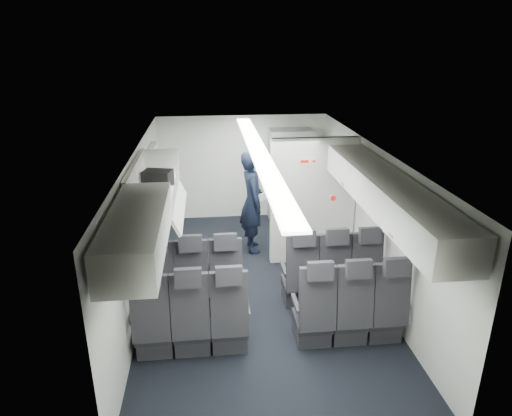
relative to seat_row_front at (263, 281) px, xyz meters
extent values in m
cube|color=black|center=(0.00, 0.53, -0.41)|extent=(3.40, 6.00, 0.01)
cube|color=silver|center=(0.00, 0.53, 1.75)|extent=(3.40, 6.00, 0.01)
cube|color=silver|center=(0.00, 3.53, 0.67)|extent=(3.40, 0.01, 2.15)
cube|color=silver|center=(0.00, -2.47, 0.67)|extent=(3.40, 0.01, 2.15)
cube|color=silver|center=(-1.70, 0.53, 0.67)|extent=(0.01, 6.00, 2.15)
cube|color=silver|center=(1.70, 0.53, 0.67)|extent=(0.01, 6.00, 2.15)
cube|color=white|center=(0.00, 0.53, 1.71)|extent=(0.25, 5.52, 0.03)
cube|color=black|center=(-1.42, 0.08, -0.13)|extent=(0.44, 0.46, 0.12)
cube|color=#2D2D33|center=(-1.42, 0.08, -0.29)|extent=(0.42, 0.42, 0.22)
cube|color=black|center=(-1.42, -0.14, 0.32)|extent=(0.44, 0.20, 0.80)
cube|color=black|center=(-1.42, -0.19, 0.72)|extent=(0.30, 0.12, 0.23)
cube|color=#2D2D33|center=(-1.64, 0.05, 0.15)|extent=(0.05, 0.40, 0.06)
cube|color=#2D2D33|center=(-1.20, 0.05, 0.15)|extent=(0.05, 0.40, 0.06)
cube|color=black|center=(-0.97, 0.08, -0.13)|extent=(0.44, 0.46, 0.12)
cube|color=#2D2D33|center=(-0.97, 0.08, -0.29)|extent=(0.42, 0.42, 0.22)
cube|color=black|center=(-0.97, -0.14, 0.32)|extent=(0.44, 0.20, 0.80)
cube|color=black|center=(-0.97, -0.19, 0.72)|extent=(0.30, 0.12, 0.23)
cube|color=#2D2D33|center=(-1.19, 0.05, 0.15)|extent=(0.05, 0.40, 0.06)
cube|color=#2D2D33|center=(-0.75, 0.05, 0.15)|extent=(0.05, 0.40, 0.06)
cube|color=black|center=(-0.52, 0.08, -0.13)|extent=(0.44, 0.46, 0.12)
cube|color=#2D2D33|center=(-0.52, 0.08, -0.29)|extent=(0.42, 0.42, 0.22)
cube|color=black|center=(-0.52, -0.14, 0.32)|extent=(0.44, 0.20, 0.80)
cube|color=black|center=(-0.52, -0.19, 0.72)|extent=(0.30, 0.12, 0.23)
cube|color=#2D2D33|center=(-0.74, 0.05, 0.15)|extent=(0.05, 0.40, 0.06)
cube|color=#2D2D33|center=(-0.30, 0.05, 0.15)|extent=(0.05, 0.40, 0.06)
cube|color=black|center=(0.52, 0.08, -0.13)|extent=(0.44, 0.46, 0.12)
cube|color=#2D2D33|center=(0.52, 0.08, -0.29)|extent=(0.42, 0.42, 0.22)
cube|color=black|center=(0.52, -0.14, 0.32)|extent=(0.44, 0.20, 0.80)
cube|color=black|center=(0.52, -0.19, 0.72)|extent=(0.30, 0.12, 0.23)
cube|color=#2D2D33|center=(0.30, 0.05, 0.15)|extent=(0.05, 0.40, 0.06)
cube|color=#2D2D33|center=(0.74, 0.05, 0.15)|extent=(0.05, 0.40, 0.06)
cube|color=black|center=(0.97, 0.08, -0.13)|extent=(0.44, 0.46, 0.12)
cube|color=#2D2D33|center=(0.97, 0.08, -0.29)|extent=(0.42, 0.42, 0.22)
cube|color=black|center=(0.97, -0.14, 0.32)|extent=(0.44, 0.20, 0.80)
cube|color=black|center=(0.97, -0.19, 0.72)|extent=(0.30, 0.12, 0.23)
cube|color=#2D2D33|center=(0.75, 0.05, 0.15)|extent=(0.05, 0.40, 0.06)
cube|color=#2D2D33|center=(1.19, 0.05, 0.15)|extent=(0.05, 0.40, 0.06)
cube|color=black|center=(1.42, 0.08, -0.13)|extent=(0.44, 0.46, 0.12)
cube|color=#2D2D33|center=(1.42, 0.08, -0.29)|extent=(0.42, 0.42, 0.22)
cube|color=black|center=(1.42, -0.14, 0.32)|extent=(0.44, 0.20, 0.80)
cube|color=black|center=(1.42, -0.19, 0.72)|extent=(0.30, 0.12, 0.23)
cube|color=#2D2D33|center=(1.20, 0.05, 0.15)|extent=(0.05, 0.40, 0.06)
cube|color=#2D2D33|center=(1.64, 0.05, 0.15)|extent=(0.05, 0.40, 0.06)
cube|color=black|center=(-1.42, -0.82, -0.13)|extent=(0.44, 0.46, 0.12)
cube|color=#2D2D33|center=(-1.42, -0.82, -0.29)|extent=(0.42, 0.42, 0.22)
cube|color=black|center=(-1.42, -1.04, 0.32)|extent=(0.44, 0.20, 0.80)
cube|color=black|center=(-1.42, -1.09, 0.72)|extent=(0.30, 0.12, 0.23)
cube|color=#2D2D33|center=(-1.64, -0.85, 0.15)|extent=(0.05, 0.40, 0.06)
cube|color=#2D2D33|center=(-1.20, -0.85, 0.15)|extent=(0.05, 0.40, 0.06)
cube|color=black|center=(-0.97, -0.82, -0.13)|extent=(0.44, 0.46, 0.12)
cube|color=#2D2D33|center=(-0.97, -0.82, -0.29)|extent=(0.42, 0.42, 0.22)
cube|color=black|center=(-0.97, -1.04, 0.32)|extent=(0.44, 0.20, 0.80)
cube|color=black|center=(-0.97, -1.09, 0.72)|extent=(0.30, 0.12, 0.23)
cube|color=#2D2D33|center=(-1.19, -0.85, 0.15)|extent=(0.05, 0.40, 0.06)
cube|color=#2D2D33|center=(-0.75, -0.85, 0.15)|extent=(0.05, 0.40, 0.06)
cube|color=black|center=(-0.52, -0.82, -0.13)|extent=(0.44, 0.46, 0.12)
cube|color=#2D2D33|center=(-0.52, -0.82, -0.29)|extent=(0.42, 0.42, 0.22)
cube|color=black|center=(-0.52, -1.04, 0.32)|extent=(0.44, 0.20, 0.80)
cube|color=black|center=(-0.52, -1.09, 0.72)|extent=(0.30, 0.12, 0.23)
cube|color=#2D2D33|center=(-0.74, -0.85, 0.15)|extent=(0.05, 0.40, 0.06)
cube|color=#2D2D33|center=(-0.30, -0.85, 0.15)|extent=(0.05, 0.40, 0.06)
cube|color=black|center=(0.52, -0.82, -0.13)|extent=(0.44, 0.46, 0.12)
cube|color=#2D2D33|center=(0.52, -0.82, -0.29)|extent=(0.42, 0.42, 0.22)
cube|color=black|center=(0.52, -1.04, 0.32)|extent=(0.44, 0.20, 0.80)
cube|color=black|center=(0.52, -1.09, 0.72)|extent=(0.30, 0.12, 0.23)
cube|color=#2D2D33|center=(0.30, -0.85, 0.15)|extent=(0.05, 0.40, 0.06)
cube|color=#2D2D33|center=(0.74, -0.85, 0.15)|extent=(0.05, 0.40, 0.06)
cube|color=black|center=(0.97, -0.82, -0.13)|extent=(0.44, 0.46, 0.12)
cube|color=#2D2D33|center=(0.97, -0.82, -0.29)|extent=(0.42, 0.42, 0.22)
cube|color=black|center=(0.97, -1.04, 0.32)|extent=(0.44, 0.20, 0.80)
cube|color=black|center=(0.97, -1.09, 0.72)|extent=(0.30, 0.12, 0.23)
cube|color=#2D2D33|center=(0.75, -0.85, 0.15)|extent=(0.05, 0.40, 0.06)
cube|color=#2D2D33|center=(1.19, -0.85, 0.15)|extent=(0.05, 0.40, 0.06)
cube|color=black|center=(1.42, -0.82, -0.13)|extent=(0.44, 0.46, 0.12)
cube|color=#2D2D33|center=(1.42, -0.82, -0.29)|extent=(0.42, 0.42, 0.22)
cube|color=black|center=(1.42, -1.04, 0.32)|extent=(0.44, 0.20, 0.80)
cube|color=black|center=(1.42, -1.09, 0.72)|extent=(0.30, 0.12, 0.23)
cube|color=#2D2D33|center=(1.20, -0.85, 0.15)|extent=(0.05, 0.40, 0.06)
cube|color=#2D2D33|center=(1.64, -0.85, 0.15)|extent=(0.05, 0.40, 0.06)
cube|color=white|center=(-1.40, -1.47, 1.46)|extent=(0.52, 1.80, 0.40)
cylinder|color=slate|center=(-1.15, -1.47, 1.30)|extent=(0.04, 0.10, 0.04)
cube|color=#9E9E93|center=(-1.40, 0.28, 1.26)|extent=(0.52, 1.70, 0.04)
cube|color=white|center=(-1.66, 0.28, 1.46)|extent=(0.06, 1.70, 0.44)
cube|color=white|center=(-1.40, -0.55, 1.46)|extent=(0.52, 0.04, 0.40)
cube|color=white|center=(-1.40, 1.11, 1.46)|extent=(0.52, 0.04, 0.40)
cube|color=white|center=(-1.15, 0.28, 1.15)|extent=(0.21, 1.61, 0.38)
cube|color=white|center=(1.40, -1.47, 1.46)|extent=(0.52, 1.80, 0.40)
cylinder|color=slate|center=(1.15, -1.47, 1.30)|extent=(0.04, 0.10, 0.04)
cube|color=white|center=(1.40, 0.28, 1.46)|extent=(0.52, 1.70, 0.40)
cylinder|color=slate|center=(1.15, 0.28, 1.30)|extent=(0.04, 0.10, 0.04)
cube|color=silver|center=(0.98, 1.33, 0.67)|extent=(1.40, 0.12, 2.13)
cube|color=white|center=(0.85, 1.26, 1.38)|extent=(0.24, 0.01, 0.10)
cube|color=red|center=(0.80, 1.25, 1.38)|extent=(0.13, 0.01, 0.04)
cube|color=red|center=(0.95, 1.25, 1.38)|extent=(0.05, 0.01, 0.03)
cylinder|color=white|center=(1.30, 1.26, 0.75)|extent=(0.11, 0.01, 0.11)
cylinder|color=red|center=(1.30, 1.26, 0.75)|extent=(0.09, 0.01, 0.09)
cube|color=#939399|center=(0.95, 3.25, 0.55)|extent=(0.85, 0.50, 1.90)
cube|color=#3F3F42|center=(0.95, 2.99, 0.10)|extent=(0.80, 0.01, 0.02)
cube|color=#3F3F42|center=(0.95, 2.99, 0.60)|extent=(0.80, 0.01, 0.02)
cube|color=#3F3F42|center=(0.95, 2.99, 1.10)|extent=(0.80, 0.01, 0.02)
cube|color=silver|center=(-1.64, 2.08, 0.55)|extent=(0.10, 0.92, 1.86)
cylinder|color=black|center=(-1.58, 2.08, 1.05)|extent=(0.03, 0.22, 0.22)
cube|color=gold|center=(-1.58, 2.38, 0.60)|extent=(0.02, 0.10, 0.75)
cylinder|color=white|center=(-1.67, 1.33, 0.90)|extent=(0.01, 0.11, 0.11)
cylinder|color=red|center=(-1.66, 1.33, 0.90)|extent=(0.01, 0.09, 0.09)
imported|color=black|center=(0.04, 1.89, 0.51)|extent=(0.47, 0.69, 1.82)
cube|color=black|center=(-1.39, 0.45, 1.41)|extent=(0.43, 0.35, 0.23)
cube|color=white|center=(0.23, 1.84, 0.61)|extent=(0.18, 0.11, 0.14)
camera|label=1|loc=(-0.70, -5.57, 3.21)|focal=32.00mm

